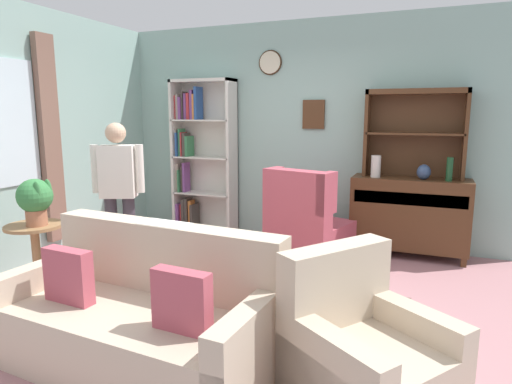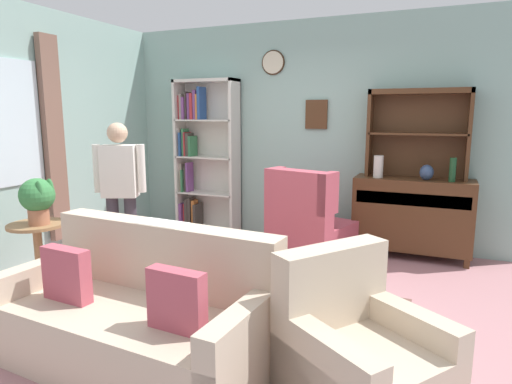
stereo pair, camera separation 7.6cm
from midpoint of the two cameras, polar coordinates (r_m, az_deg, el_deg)
ground_plane at (r=4.11m, az=-2.95°, el=-13.66°), size 5.40×4.60×0.02m
wall_back at (r=5.77m, az=5.97°, el=7.68°), size 5.00×0.09×2.80m
wall_left at (r=5.33m, az=-28.82°, el=6.22°), size 0.16×4.20×2.80m
area_rug at (r=3.78m, az=-2.10°, el=-15.64°), size 2.52×1.77×0.01m
bookshelf at (r=6.19m, az=-7.72°, el=4.47°), size 0.90×0.30×2.10m
sideboard at (r=5.39m, az=18.82°, el=-2.61°), size 1.30×0.45×0.92m
sideboard_hutch at (r=5.38m, az=19.53°, el=8.62°), size 1.10×0.26×1.00m
vase_tall at (r=5.26m, az=14.85°, el=3.24°), size 0.11×0.11×0.25m
vase_round at (r=5.24m, az=20.50°, el=2.44°), size 0.15×0.15×0.17m
bottle_wine at (r=5.21m, az=23.38°, el=2.72°), size 0.07×0.07×0.26m
couch_floral at (r=3.12m, az=-15.23°, el=-15.62°), size 1.85×0.97×0.90m
armchair_floral at (r=2.72m, az=13.02°, el=-20.12°), size 1.07×1.06×0.88m
wingback_chair at (r=5.02m, az=6.09°, el=-4.50°), size 0.97×0.98×1.05m
plant_stand at (r=4.71m, az=-26.99°, el=-6.56°), size 0.52×0.52×0.62m
potted_plant_large at (r=4.55m, az=-27.07°, el=-0.76°), size 0.32×0.32×0.44m
potted_plant_small at (r=4.60m, az=-22.42°, el=-9.13°), size 0.24×0.24×0.33m
person_reading at (r=4.63m, az=-17.80°, el=0.44°), size 0.51×0.32×1.56m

